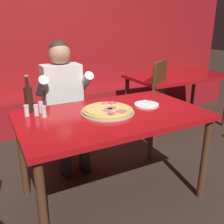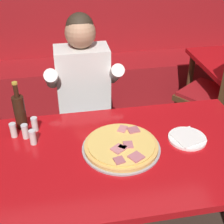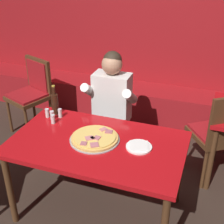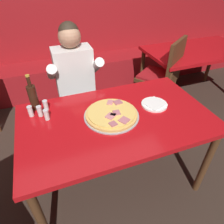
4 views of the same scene
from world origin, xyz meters
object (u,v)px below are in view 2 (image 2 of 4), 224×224
shaker_red_pepper_flakes (13,131)px  beer_bottle (20,111)px  shaker_parmesan (25,132)px  pizza (121,146)px  shaker_black_pepper (33,138)px  shaker_oregano (35,125)px  plate_white_paper (187,138)px  main_dining_table (127,162)px  diner_seated_blue_shirt (85,96)px  dining_chair_side_aisle (219,90)px

shaker_red_pepper_flakes → beer_bottle: bearing=66.8°
shaker_red_pepper_flakes → shaker_parmesan: 0.07m
beer_bottle → pizza: bearing=-29.8°
shaker_parmesan → shaker_black_pepper: (0.04, -0.06, 0.00)m
shaker_parmesan → shaker_oregano: bearing=51.7°
plate_white_paper → shaker_black_pepper: shaker_black_pepper is taller
pizza → shaker_red_pepper_flakes: 0.61m
shaker_oregano → shaker_black_pepper: same height
plate_white_paper → shaker_parmesan: 0.90m
main_dining_table → diner_seated_blue_shirt: diner_seated_blue_shirt is taller
main_dining_table → beer_bottle: (-0.56, 0.33, 0.19)m
plate_white_paper → shaker_oregano: shaker_oregano is taller
beer_bottle → shaker_parmesan: (0.03, -0.11, -0.07)m
pizza → plate_white_paper: pizza is taller
shaker_black_pepper → diner_seated_blue_shirt: bearing=59.5°
dining_chair_side_aisle → shaker_parmesan: bearing=-157.6°
shaker_parmesan → shaker_black_pepper: same height
main_dining_table → shaker_oregano: (-0.48, 0.28, 0.12)m
beer_bottle → shaker_oregano: size_ratio=3.40×
shaker_red_pepper_flakes → shaker_oregano: size_ratio=1.00×
shaker_parmesan → shaker_black_pepper: bearing=-54.8°
pizza → plate_white_paper: (0.38, 0.02, -0.01)m
beer_bottle → shaker_black_pepper: beer_bottle is taller
shaker_red_pepper_flakes → shaker_oregano: 0.12m
plate_white_paper → shaker_black_pepper: bearing=172.2°
main_dining_table → plate_white_paper: plate_white_paper is taller
shaker_red_pepper_flakes → dining_chair_side_aisle: size_ratio=0.09×
shaker_oregano → main_dining_table: bearing=-29.8°
plate_white_paper → shaker_oregano: (-0.83, 0.24, 0.03)m
shaker_red_pepper_flakes → plate_white_paper: bearing=-11.9°
pizza → shaker_oregano: 0.52m
pizza → shaker_black_pepper: bearing=164.3°
main_dining_table → pizza: 0.10m
main_dining_table → shaker_parmesan: bearing=158.1°
beer_bottle → shaker_red_pepper_flakes: beer_bottle is taller
main_dining_table → shaker_black_pepper: size_ratio=16.72×
diner_seated_blue_shirt → shaker_oregano: bearing=-126.6°
pizza → shaker_red_pepper_flakes: shaker_red_pepper_flakes is taller
shaker_black_pepper → dining_chair_side_aisle: size_ratio=0.09×
main_dining_table → diner_seated_blue_shirt: 0.74m
plate_white_paper → shaker_black_pepper: (-0.84, 0.11, 0.03)m
plate_white_paper → diner_seated_blue_shirt: diner_seated_blue_shirt is taller
shaker_oregano → diner_seated_blue_shirt: size_ratio=0.07×
plate_white_paper → diner_seated_blue_shirt: size_ratio=0.16×
pizza → shaker_parmesan: shaker_parmesan is taller
shaker_parmesan → dining_chair_side_aisle: dining_chair_side_aisle is taller
beer_bottle → main_dining_table: bearing=-30.3°
plate_white_paper → shaker_oregano: bearing=164.0°
pizza → beer_bottle: 0.62m
pizza → shaker_oregano: (-0.45, 0.25, 0.02)m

